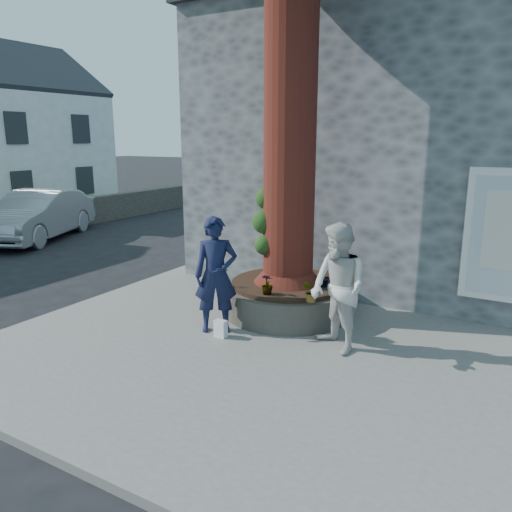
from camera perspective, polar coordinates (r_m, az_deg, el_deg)
The scene contains 13 objects.
ground at distance 8.15m, azimuth -8.01°, elevation -10.41°, with size 120.00×120.00×0.00m, color black.
pavement at distance 8.18m, azimuth 4.85°, elevation -9.77°, with size 9.00×8.00×0.12m, color slate.
yellow_line at distance 10.81m, azimuth -17.58°, elevation -4.83°, with size 0.10×30.00×0.01m, color yellow.
stone_shop at distance 13.19m, azimuth 21.16°, elevation 12.06°, with size 10.30×8.30×6.30m.
planter at distance 9.18m, azimuth 3.62°, elevation -4.76°, with size 2.30×2.30×0.60m.
man at distance 8.18m, azimuth -4.60°, elevation -2.17°, with size 0.70×0.46×1.92m, color #131835.
woman at distance 7.50m, azimuth 9.37°, elevation -3.68°, with size 0.94×0.74×1.94m, color silver.
shopping_bag at distance 8.17m, azimuth -4.06°, elevation -8.27°, with size 0.20×0.12×0.28m, color white.
car_silver at distance 17.73m, azimuth -23.65°, elevation 4.31°, with size 1.69×4.85×1.60m, color gray.
plant_a at distance 8.75m, azimuth -3.83°, elevation -2.35°, with size 0.19×0.13×0.36m, color gray.
plant_b at distance 8.80m, azimuth 7.82°, elevation -2.27°, with size 0.21×0.21×0.39m, color gray.
plant_c at distance 8.30m, azimuth 1.27°, elevation -3.24°, with size 0.19×0.19×0.35m, color gray.
plant_d at distance 7.96m, azimuth 6.41°, elevation -4.09°, with size 0.31×0.27×0.34m, color gray.
Camera 1 is at (4.67, -5.82, 3.28)m, focal length 35.00 mm.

